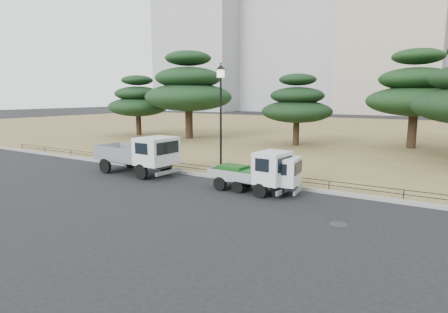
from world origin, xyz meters
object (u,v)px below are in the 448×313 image
Objects in this scene: truck_kei_rear at (269,175)px; tarp_pile at (120,153)px; truck_kei_front at (255,171)px; street_lamp at (221,101)px; truck_large at (139,153)px.

truck_kei_rear is 1.64× the size of tarp_pile.
street_lamp is at bearing 152.41° from truck_kei_front.
truck_kei_rear is at bearing 3.19° from truck_large.
tarp_pile is (-10.82, 2.14, -0.35)m from truck_kei_front.
truck_kei_rear is 4.97m from street_lamp.
street_lamp reaches higher than truck_kei_front.
truck_large is at bearing -157.95° from street_lamp.
truck_large is 0.87× the size of street_lamp.
tarp_pile is (-3.76, 2.06, -0.59)m from truck_large.
truck_kei_rear is at bearing -24.45° from street_lamp.
truck_large is 5.29m from street_lamp.
truck_kei_rear is 11.59m from tarp_pile.
street_lamp is (-3.50, 1.59, 3.14)m from truck_kei_rear.
truck_large is at bearing -176.87° from truck_kei_front.
truck_kei_front is at bearing 1.83° from truck_large.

